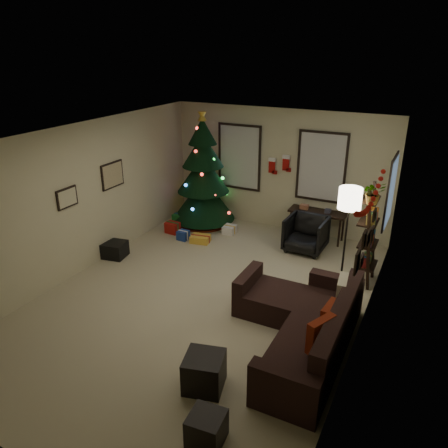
# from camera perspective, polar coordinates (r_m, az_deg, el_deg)

# --- Properties ---
(floor) EXTENTS (7.00, 7.00, 0.00)m
(floor) POSITION_cam_1_polar(r_m,az_deg,el_deg) (7.44, -2.81, -9.67)
(floor) COLOR tan
(floor) RESTS_ON ground
(ceiling) EXTENTS (7.00, 7.00, 0.00)m
(ceiling) POSITION_cam_1_polar(r_m,az_deg,el_deg) (6.43, -3.27, 11.17)
(ceiling) COLOR white
(ceiling) RESTS_ON floor
(wall_back) EXTENTS (5.00, 0.00, 5.00)m
(wall_back) POSITION_cam_1_polar(r_m,az_deg,el_deg) (9.85, 7.16, 6.95)
(wall_back) COLOR beige
(wall_back) RESTS_ON floor
(wall_front) EXTENTS (5.00, 0.00, 5.00)m
(wall_front) POSITION_cam_1_polar(r_m,az_deg,el_deg) (4.54, -26.27, -15.29)
(wall_front) COLOR beige
(wall_front) RESTS_ON floor
(wall_left) EXTENTS (0.00, 7.00, 7.00)m
(wall_left) POSITION_cam_1_polar(r_m,az_deg,el_deg) (8.28, -18.26, 2.96)
(wall_left) COLOR beige
(wall_left) RESTS_ON floor
(wall_right) EXTENTS (0.00, 7.00, 7.00)m
(wall_right) POSITION_cam_1_polar(r_m,az_deg,el_deg) (6.08, 17.98, -4.08)
(wall_right) COLOR beige
(wall_right) RESTS_ON floor
(window_back_left) EXTENTS (1.05, 0.06, 1.50)m
(window_back_left) POSITION_cam_1_polar(r_m,az_deg,el_deg) (10.12, 2.04, 8.70)
(window_back_left) COLOR #728CB2
(window_back_left) RESTS_ON wall_back
(window_back_right) EXTENTS (1.05, 0.06, 1.50)m
(window_back_right) POSITION_cam_1_polar(r_m,az_deg,el_deg) (9.50, 12.57, 7.27)
(window_back_right) COLOR #728CB2
(window_back_right) RESTS_ON wall_back
(window_right_wall) EXTENTS (0.06, 0.90, 1.30)m
(window_right_wall) POSITION_cam_1_polar(r_m,az_deg,el_deg) (8.40, 20.93, 3.96)
(window_right_wall) COLOR #728CB2
(window_right_wall) RESTS_ON wall_right
(christmas_tree) EXTENTS (1.45, 1.45, 2.69)m
(christmas_tree) POSITION_cam_1_polar(r_m,az_deg,el_deg) (10.05, -2.71, 6.01)
(christmas_tree) COLOR black
(christmas_tree) RESTS_ON floor
(presents) EXTENTS (1.50, 1.01, 0.28)m
(presents) POSITION_cam_1_polar(r_m,az_deg,el_deg) (9.81, -4.19, -0.70)
(presents) COLOR silver
(presents) RESTS_ON floor
(sofa) EXTENTS (1.79, 2.61, 0.85)m
(sofa) POSITION_cam_1_polar(r_m,az_deg,el_deg) (6.42, 10.45, -12.94)
(sofa) COLOR black
(sofa) RESTS_ON floor
(pillow_red_a) EXTENTS (0.28, 0.44, 0.43)m
(pillow_red_a) POSITION_cam_1_polar(r_m,az_deg,el_deg) (5.69, 12.48, -13.79)
(pillow_red_a) COLOR maroon
(pillow_red_a) RESTS_ON sofa
(pillow_red_b) EXTENTS (0.15, 0.41, 0.40)m
(pillow_red_b) POSITION_cam_1_polar(r_m,az_deg,el_deg) (6.00, 13.47, -11.77)
(pillow_red_b) COLOR maroon
(pillow_red_b) RESTS_ON sofa
(pillow_cream) EXTENTS (0.17, 0.45, 0.44)m
(pillow_cream) POSITION_cam_1_polar(r_m,az_deg,el_deg) (6.63, 15.05, -8.52)
(pillow_cream) COLOR beige
(pillow_cream) RESTS_ON sofa
(ottoman_near) EXTENTS (0.57, 0.57, 0.45)m
(ottoman_near) POSITION_cam_1_polar(r_m,az_deg,el_deg) (5.68, -2.59, -18.65)
(ottoman_near) COLOR black
(ottoman_near) RESTS_ON floor
(ottoman_far) EXTENTS (0.40, 0.40, 0.35)m
(ottoman_far) POSITION_cam_1_polar(r_m,az_deg,el_deg) (5.13, -2.29, -25.02)
(ottoman_far) COLOR black
(ottoman_far) RESTS_ON floor
(desk) EXTENTS (1.20, 0.43, 0.65)m
(desk) POSITION_cam_1_polar(r_m,az_deg,el_deg) (9.56, 12.06, 1.22)
(desk) COLOR black
(desk) RESTS_ON floor
(desk_chair) EXTENTS (0.74, 0.69, 0.74)m
(desk_chair) POSITION_cam_1_polar(r_m,az_deg,el_deg) (9.06, 10.60, -1.27)
(desk_chair) COLOR black
(desk_chair) RESTS_ON floor
(bookshelf) EXTENTS (0.30, 0.53, 1.80)m
(bookshelf) POSITION_cam_1_polar(r_m,az_deg,el_deg) (7.92, 18.40, -1.67)
(bookshelf) COLOR black
(bookshelf) RESTS_ON floor
(potted_plant) EXTENTS (0.58, 0.56, 0.50)m
(potted_plant) POSITION_cam_1_polar(r_m,az_deg,el_deg) (7.35, 18.94, 4.28)
(potted_plant) COLOR #4C4C4C
(potted_plant) RESTS_ON bookshelf
(floor_lamp) EXTENTS (0.38, 0.38, 1.80)m
(floor_lamp) POSITION_cam_1_polar(r_m,az_deg,el_deg) (7.47, 15.98, 2.37)
(floor_lamp) COLOR black
(floor_lamp) RESTS_ON floor
(art_map) EXTENTS (0.04, 0.60, 0.50)m
(art_map) POSITION_cam_1_polar(r_m,az_deg,el_deg) (8.82, -14.32, 6.19)
(art_map) COLOR black
(art_map) RESTS_ON wall_left
(art_abstract) EXTENTS (0.04, 0.45, 0.35)m
(art_abstract) POSITION_cam_1_polar(r_m,az_deg,el_deg) (8.03, -19.74, 3.24)
(art_abstract) COLOR black
(art_abstract) RESTS_ON wall_left
(gallery) EXTENTS (0.03, 1.25, 0.54)m
(gallery) POSITION_cam_1_polar(r_m,az_deg,el_deg) (5.93, 17.92, -2.42)
(gallery) COLOR black
(gallery) RESTS_ON wall_right
(garland) EXTENTS (0.08, 1.90, 0.30)m
(garland) POSITION_cam_1_polar(r_m,az_deg,el_deg) (5.87, 18.55, 3.31)
(garland) COLOR #A5140C
(garland) RESTS_ON wall_right
(stocking_left) EXTENTS (0.20, 0.05, 0.36)m
(stocking_left) POSITION_cam_1_polar(r_m,az_deg,el_deg) (9.82, 6.30, 7.59)
(stocking_left) COLOR #990F0C
(stocking_left) RESTS_ON wall_back
(stocking_right) EXTENTS (0.20, 0.05, 0.36)m
(stocking_right) POSITION_cam_1_polar(r_m,az_deg,el_deg) (9.65, 8.10, 7.88)
(stocking_right) COLOR #990F0C
(stocking_right) RESTS_ON wall_back
(storage_bin) EXTENTS (0.68, 0.51, 0.31)m
(storage_bin) POSITION_cam_1_polar(r_m,az_deg,el_deg) (9.04, -14.53, -3.16)
(storage_bin) COLOR black
(storage_bin) RESTS_ON floor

